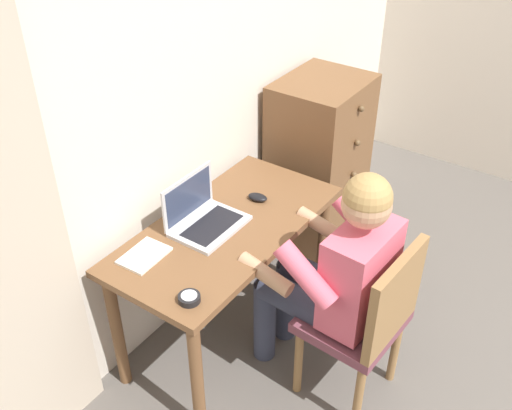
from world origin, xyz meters
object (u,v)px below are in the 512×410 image
computer_mouse (258,197)px  desk_clock (189,298)px  notebook_pad (144,256)px  chair (367,318)px  laptop (203,216)px  dresser (318,163)px  person_seated (334,270)px  desk (227,244)px

computer_mouse → desk_clock: (-0.74, -0.18, -0.00)m
desk_clock → notebook_pad: size_ratio=0.43×
chair → notebook_pad: chair is taller
laptop → dresser: bearing=-0.7°
desk_clock → notebook_pad: 0.35m
chair → desk_clock: size_ratio=9.74×
chair → laptop: laptop is taller
person_seated → laptop: person_seated is taller
computer_mouse → person_seated: bearing=-118.4°
notebook_pad → laptop: bearing=-13.6°
desk → notebook_pad: 0.43m
desk → dresser: bearing=4.4°
chair → computer_mouse: bearing=73.6°
chair → notebook_pad: bearing=115.9°
laptop → desk_clock: bearing=-147.3°
chair → person_seated: person_seated is taller
desk → dresser: size_ratio=1.12×
chair → laptop: bearing=97.1°
person_seated → computer_mouse: 0.58m
desk → desk_clock: (-0.48, -0.18, 0.12)m
laptop → desk_clock: laptop is taller
computer_mouse → notebook_pad: 0.66m
computer_mouse → desk_clock: bearing=-174.2°
person_seated → computer_mouse: size_ratio=11.94×
dresser → chair: 1.27m
laptop → desk_clock: (-0.43, -0.27, -0.04)m
chair → computer_mouse: (0.21, 0.73, 0.24)m
laptop → desk_clock: 0.51m
laptop → person_seated: bearing=-80.0°
notebook_pad → computer_mouse: bearing=-16.1°
person_seated → notebook_pad: bearing=122.1°
person_seated → notebook_pad: 0.83m
desk → desk_clock: bearing=-159.4°
person_seated → laptop: (-0.11, 0.64, 0.09)m
dresser → notebook_pad: bearing=176.8°
chair → notebook_pad: (-0.43, 0.88, 0.23)m
dresser → laptop: size_ratio=3.11×
desk → computer_mouse: bearing=0.2°
person_seated → notebook_pad: person_seated is taller
person_seated → laptop: 0.65m
notebook_pad → person_seated: bearing=-60.3°
dresser → laptop: dresser is taller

